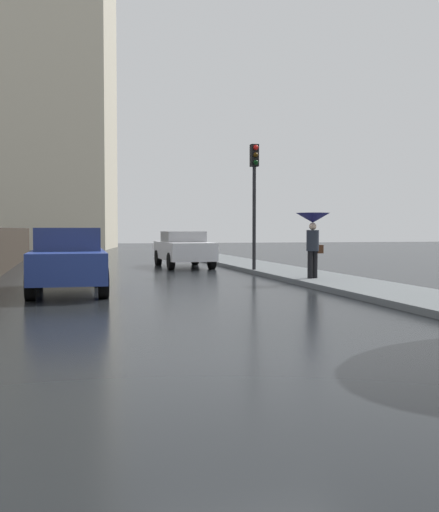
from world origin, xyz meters
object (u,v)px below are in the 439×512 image
at_px(car_white_mid_road, 184,249).
at_px(car_blue_far_ahead, 68,259).
at_px(pedestrian_with_umbrella_near, 313,227).
at_px(traffic_light, 254,183).

height_order(car_white_mid_road, car_blue_far_ahead, car_blue_far_ahead).
distance_m(car_white_mid_road, car_blue_far_ahead, 10.13).
height_order(car_white_mid_road, pedestrian_with_umbrella_near, pedestrian_with_umbrella_near).
bearing_deg(car_blue_far_ahead, car_white_mid_road, -115.68).
xyz_separation_m(car_white_mid_road, pedestrian_with_umbrella_near, (2.22, -8.08, 0.85)).
height_order(car_white_mid_road, traffic_light, traffic_light).
distance_m(pedestrian_with_umbrella_near, traffic_light, 4.29).
relative_size(car_white_mid_road, traffic_light, 1.04).
distance_m(car_white_mid_road, pedestrian_with_umbrella_near, 8.42).
xyz_separation_m(car_blue_far_ahead, traffic_light, (6.20, 4.99, 2.30)).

